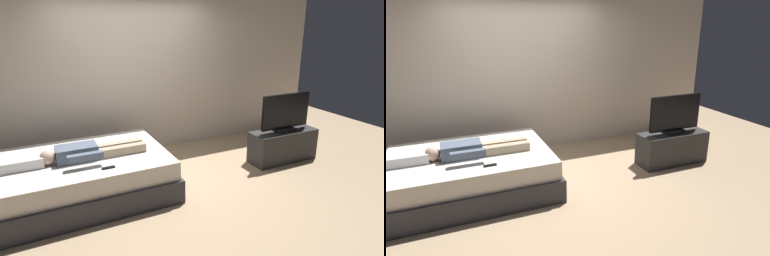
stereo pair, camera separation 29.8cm
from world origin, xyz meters
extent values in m
plane|color=tan|center=(0.00, 0.00, 0.00)|extent=(10.00, 10.00, 0.00)
cube|color=beige|center=(0.40, 1.50, 1.40)|extent=(6.40, 0.10, 2.80)
cube|color=#333338|center=(-1.04, 0.24, 0.15)|extent=(2.07, 1.51, 0.30)
cube|color=silver|center=(-1.04, 0.24, 0.42)|extent=(1.99, 1.43, 0.24)
cube|color=white|center=(-1.75, 0.24, 0.60)|extent=(0.48, 0.34, 0.12)
cube|color=slate|center=(-1.14, 0.17, 0.63)|extent=(0.48, 0.28, 0.18)
sphere|color=beige|center=(-1.47, 0.17, 0.63)|extent=(0.18, 0.18, 0.18)
cube|color=tan|center=(-0.60, 0.09, 0.60)|extent=(0.60, 0.11, 0.11)
cube|color=tan|center=(-0.60, 0.25, 0.60)|extent=(0.60, 0.11, 0.11)
cube|color=slate|center=(-1.08, -0.11, 0.67)|extent=(0.40, 0.08, 0.08)
cube|color=black|center=(-0.86, -0.25, 0.55)|extent=(0.15, 0.04, 0.02)
cube|color=#2D2D2D|center=(1.97, 0.00, 0.25)|extent=(1.10, 0.40, 0.50)
cube|color=black|center=(1.97, 0.00, 0.53)|extent=(0.32, 0.20, 0.05)
cube|color=black|center=(1.97, 0.00, 0.82)|extent=(0.88, 0.05, 0.54)
camera|label=1|loc=(-1.54, -3.79, 2.16)|focal=30.98mm
camera|label=2|loc=(-1.27, -3.91, 2.16)|focal=30.98mm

